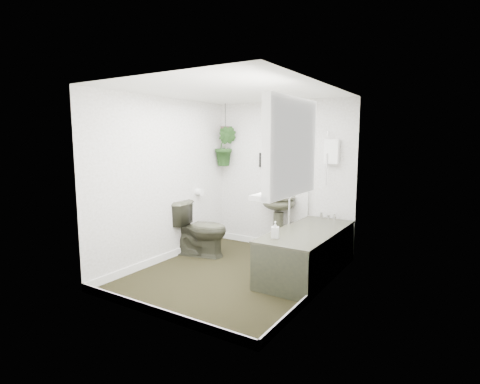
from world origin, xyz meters
The scene contains 22 objects.
floor centered at (0.00, 0.00, -0.01)m, with size 2.30×2.80×0.02m, color black.
ceiling centered at (0.00, 0.00, 2.31)m, with size 2.30×2.80×0.02m, color white.
wall_back centered at (0.00, 1.41, 1.15)m, with size 2.30×0.02×2.30m, color white.
wall_front centered at (0.00, -1.41, 1.15)m, with size 2.30×0.02×2.30m, color white.
wall_left centered at (-1.16, 0.00, 1.15)m, with size 0.02×2.80×2.30m, color white.
wall_right centered at (1.16, 0.00, 1.15)m, with size 0.02×2.80×2.30m, color white.
skirting centered at (0.00, 0.00, 0.05)m, with size 2.30×2.80×0.10m, color white.
bathtub centered at (0.80, 0.50, 0.29)m, with size 0.72×1.72×0.58m, color #3B3C2D, non-canonical shape.
bath_screen centered at (0.47, 0.99, 1.28)m, with size 0.04×0.72×1.40m, color silver, non-canonical shape.
shower_box centered at (0.80, 1.34, 1.55)m, with size 0.20×0.10×0.35m, color white.
oval_mirror centered at (0.02, 1.37, 1.50)m, with size 0.46×0.03×0.62m, color #CBB193.
wall_sconce centered at (-0.38, 1.36, 1.40)m, with size 0.04×0.04×0.22m, color black.
toilet_roll_holder centered at (-1.10, 0.70, 0.90)m, with size 0.11×0.11×0.11m, color white.
window_recess centered at (1.09, -0.70, 1.65)m, with size 0.08×1.00×0.90m, color white.
window_sill centered at (1.02, -0.70, 1.23)m, with size 0.18×1.00×0.04m, color white.
window_blinds centered at (1.04, -0.70, 1.65)m, with size 0.01×0.86×0.76m, color white.
toilet centered at (-0.85, 0.41, 0.41)m, with size 0.45×0.79×0.81m, color #3B3C2D.
pedestal_sink centered at (0.02, 1.23, 0.43)m, with size 0.51×0.43×0.86m, color #3B3C2D, non-canonical shape.
sill_plant centered at (0.99, -0.40, 1.36)m, with size 0.21×0.18×0.23m, color black.
hanging_plant centered at (-0.97, 1.25, 1.61)m, with size 0.36×0.29×0.65m, color black.
soap_bottle centered at (0.62, -0.06, 0.68)m, with size 0.09×0.09×0.19m, color black.
hanging_pot centered at (-0.97, 1.25, 1.87)m, with size 0.16×0.16×0.12m, color #402F27.
Camera 1 is at (2.52, -3.89, 1.72)m, focal length 28.00 mm.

